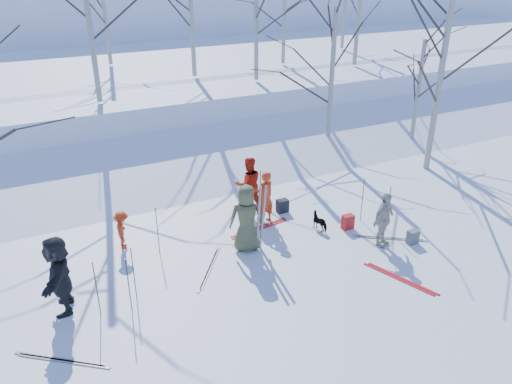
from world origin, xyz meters
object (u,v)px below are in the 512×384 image
skier_cream_east (384,220)px  backpack_grey (413,237)px  backpack_dark (282,206)px  skier_red_seated (122,230)px  skier_redor_behind (249,184)px  skier_grey_west (59,275)px  backpack_red (348,222)px  dog (320,221)px  skier_olive_center (247,218)px  skier_red_north (265,198)px

skier_cream_east → backpack_grey: size_ratio=4.04×
backpack_grey → backpack_dark: 3.90m
backpack_grey → skier_red_seated: bearing=155.0°
skier_redor_behind → skier_cream_east: bearing=135.3°
skier_red_seated → skier_grey_west: skier_grey_west is taller
backpack_grey → backpack_red: bearing=127.0°
dog → backpack_red: 0.79m
skier_grey_west → backpack_dark: 6.85m
skier_olive_center → skier_redor_behind: 2.25m
backpack_dark → skier_olive_center: bearing=-142.7°
skier_red_north → skier_grey_west: size_ratio=0.88×
skier_red_north → backpack_grey: skier_red_north is taller
skier_red_seated → skier_grey_west: bearing=152.2°
skier_redor_behind → skier_grey_west: skier_grey_west is taller
backpack_dark → skier_grey_west: bearing=-163.9°
backpack_red → backpack_dark: (-1.17, 1.72, -0.01)m
skier_olive_center → skier_grey_west: (-4.66, -0.46, -0.01)m
backpack_red → backpack_dark: bearing=124.1°
skier_grey_west → backpack_dark: (6.54, 1.89, -0.71)m
skier_grey_west → backpack_grey: skier_grey_west is taller
skier_redor_behind → backpack_grey: skier_redor_behind is taller
skier_redor_behind → backpack_red: (2.03, -2.30, -0.65)m
skier_redor_behind → dog: bearing=134.7°
skier_olive_center → skier_red_north: size_ratio=1.15×
skier_olive_center → backpack_grey: size_ratio=4.84×
skier_cream_east → skier_grey_west: skier_grey_west is taller
backpack_dark → backpack_red: bearing=-55.9°
dog → backpack_grey: bearing=120.2°
skier_red_north → skier_grey_west: (-5.77, -1.55, 0.11)m
skier_cream_east → skier_grey_west: 8.05m
skier_red_north → dog: (1.21, -1.07, -0.55)m
dog → backpack_red: size_ratio=1.41×
skier_redor_behind → skier_grey_west: bearing=34.9°
skier_cream_east → dog: 1.84m
skier_grey_west → skier_olive_center: bearing=107.2°
skier_red_north → dog: size_ratio=2.69×
backpack_grey → skier_red_north: bearing=136.9°
skier_grey_west → skier_cream_east: bearing=94.7°
backpack_red → backpack_dark: 2.08m
skier_red_north → skier_cream_east: size_ratio=1.04×
skier_red_seated → backpack_dark: size_ratio=2.65×
skier_olive_center → backpack_dark: size_ratio=4.60×
skier_redor_behind → skier_red_seated: skier_redor_behind is taller
backpack_dark → skier_cream_east: bearing=-63.2°
skier_olive_center → backpack_red: (3.05, -0.29, -0.71)m
skier_olive_center → skier_red_north: (1.11, 1.10, -0.12)m
skier_red_seated → backpack_red: bearing=-93.5°
skier_red_north → skier_red_seated: bearing=-21.4°
skier_olive_center → skier_red_seated: size_ratio=1.73×
skier_redor_behind → backpack_dark: 1.23m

